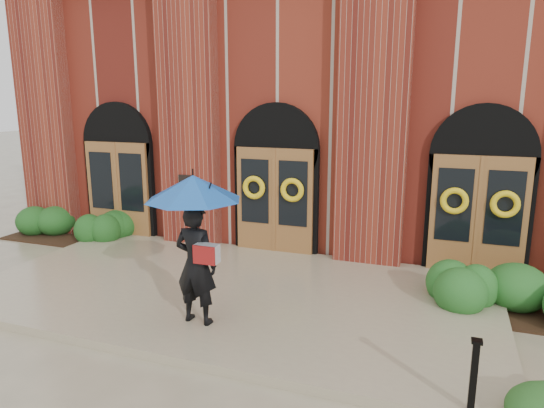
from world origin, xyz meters
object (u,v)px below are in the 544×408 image
at_px(man_with_umbrella, 195,221).
at_px(metal_post, 474,374).
at_px(hedge_wall_left, 64,225).
at_px(hedge_wall_right, 520,294).

height_order(man_with_umbrella, metal_post, man_with_umbrella).
xyz_separation_m(man_with_umbrella, hedge_wall_left, (-6.06, 3.53, -1.49)).
height_order(metal_post, hedge_wall_right, metal_post).
relative_size(man_with_umbrella, hedge_wall_left, 0.82).
bearing_deg(man_with_umbrella, metal_post, 169.36).
bearing_deg(metal_post, man_with_umbrella, 166.77).
xyz_separation_m(metal_post, hedge_wall_right, (0.90, 3.45, -0.23)).
distance_m(metal_post, hedge_wall_right, 3.57).
relative_size(metal_post, hedge_wall_left, 0.31).
xyz_separation_m(man_with_umbrella, metal_post, (4.18, -0.98, -1.24)).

